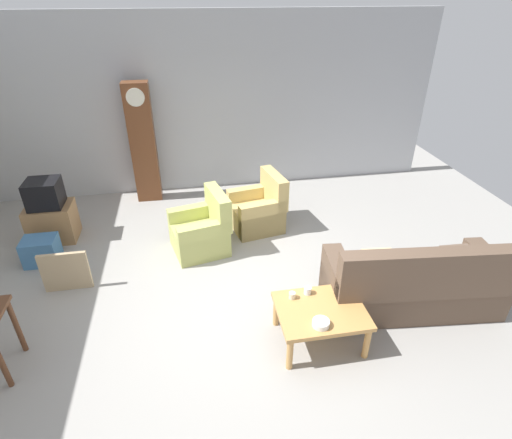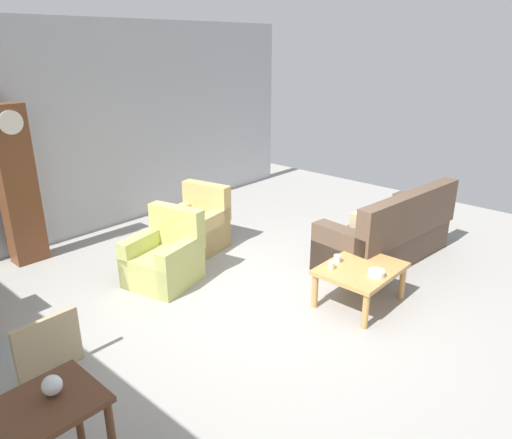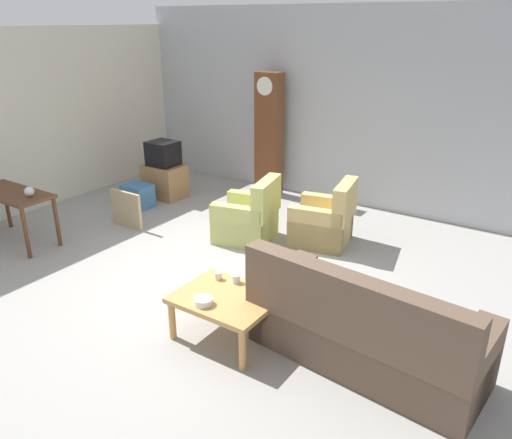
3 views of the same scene
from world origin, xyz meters
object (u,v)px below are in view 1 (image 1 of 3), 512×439
(framed_picture_leaning, at_px, (66,272))
(bowl_white_stacked, at_px, (321,323))
(grandfather_clock, at_px, (143,144))
(tv_crt, at_px, (44,194))
(armchair_olive_near, at_px, (202,232))
(cup_cream_tall, at_px, (292,295))
(tv_stand_cabinet, at_px, (53,222))
(cup_blue_rimmed, at_px, (308,291))
(couch_floral, at_px, (414,285))
(armchair_olive_far, at_px, (259,211))
(coffee_table_wood, at_px, (321,313))
(cup_white_porcelain, at_px, (349,298))
(storage_box_blue, at_px, (41,251))

(framed_picture_leaning, xyz_separation_m, bowl_white_stacked, (2.90, -1.68, 0.21))
(grandfather_clock, distance_m, tv_crt, 1.88)
(armchair_olive_near, xyz_separation_m, cup_cream_tall, (0.91, -1.86, 0.19))
(tv_stand_cabinet, bearing_deg, cup_blue_rimmed, -36.67)
(tv_crt, xyz_separation_m, cup_cream_tall, (3.20, -2.57, -0.30))
(couch_floral, distance_m, framed_picture_leaning, 4.42)
(tv_stand_cabinet, distance_m, bowl_white_stacked, 4.55)
(armchair_olive_near, relative_size, armchair_olive_far, 1.02)
(grandfather_clock, bearing_deg, armchair_olive_near, -65.37)
(coffee_table_wood, bearing_deg, framed_picture_leaning, 154.20)
(framed_picture_leaning, bearing_deg, coffee_table_wood, -25.80)
(armchair_olive_far, distance_m, grandfather_clock, 2.44)
(coffee_table_wood, distance_m, grandfather_clock, 4.55)
(framed_picture_leaning, distance_m, cup_cream_tall, 2.99)
(coffee_table_wood, xyz_separation_m, tv_stand_cabinet, (-3.47, 2.80, -0.10))
(tv_crt, bearing_deg, cup_white_porcelain, -35.63)
(cup_blue_rimmed, distance_m, bowl_white_stacked, 0.51)
(armchair_olive_far, distance_m, cup_white_porcelain, 2.59)
(couch_floral, bearing_deg, storage_box_blue, 159.07)
(storage_box_blue, bearing_deg, grandfather_clock, 52.05)
(armchair_olive_far, bearing_deg, bowl_white_stacked, -87.29)
(tv_crt, bearing_deg, grandfather_clock, 40.27)
(armchair_olive_near, height_order, tv_stand_cabinet, armchair_olive_near)
(armchair_olive_far, relative_size, grandfather_clock, 0.43)
(grandfather_clock, distance_m, cup_blue_rimmed, 4.26)
(armchair_olive_near, bearing_deg, grandfather_clock, 114.63)
(coffee_table_wood, relative_size, grandfather_clock, 0.45)
(tv_stand_cabinet, relative_size, cup_blue_rimmed, 7.93)
(coffee_table_wood, relative_size, bowl_white_stacked, 5.33)
(armchair_olive_far, distance_m, framed_picture_leaning, 3.00)
(cup_cream_tall, bearing_deg, bowl_white_stacked, -68.30)
(couch_floral, relative_size, armchair_olive_near, 2.32)
(couch_floral, bearing_deg, tv_crt, 152.52)
(tv_crt, distance_m, cup_blue_rimmed, 4.24)
(coffee_table_wood, bearing_deg, tv_crt, 141.09)
(storage_box_blue, bearing_deg, cup_white_porcelain, -28.53)
(tv_crt, bearing_deg, cup_cream_tall, -38.79)
(coffee_table_wood, bearing_deg, bowl_white_stacked, -109.41)
(cup_white_porcelain, bearing_deg, cup_cream_tall, 165.52)
(tv_stand_cabinet, bearing_deg, cup_white_porcelain, -35.63)
(grandfather_clock, relative_size, storage_box_blue, 4.60)
(tv_stand_cabinet, xyz_separation_m, framed_picture_leaning, (0.48, -1.36, -0.01))
(coffee_table_wood, relative_size, tv_stand_cabinet, 1.41)
(cup_blue_rimmed, height_order, bowl_white_stacked, cup_blue_rimmed)
(tv_stand_cabinet, bearing_deg, tv_crt, 0.00)
(grandfather_clock, distance_m, storage_box_blue, 2.50)
(grandfather_clock, relative_size, tv_stand_cabinet, 3.15)
(cup_white_porcelain, bearing_deg, tv_stand_cabinet, 144.37)
(armchair_olive_near, height_order, grandfather_clock, grandfather_clock)
(cup_white_porcelain, bearing_deg, bowl_white_stacked, -143.97)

